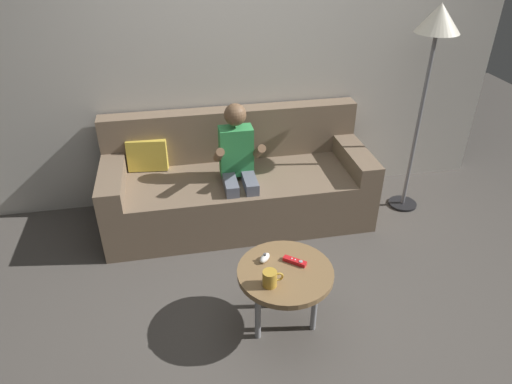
# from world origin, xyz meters

# --- Properties ---
(ground_plane) EXTENTS (8.88, 8.88, 0.00)m
(ground_plane) POSITION_xyz_m (0.00, 0.00, 0.00)
(ground_plane) COLOR #4C4742
(wall_back) EXTENTS (4.44, 0.05, 2.50)m
(wall_back) POSITION_xyz_m (0.00, 1.67, 1.25)
(wall_back) COLOR beige
(wall_back) RESTS_ON ground
(couch) EXTENTS (2.09, 0.80, 0.84)m
(couch) POSITION_xyz_m (-0.09, 1.28, 0.29)
(couch) COLOR #75604C
(couch) RESTS_ON ground
(person_seated_on_couch) EXTENTS (0.35, 0.43, 1.02)m
(person_seated_on_couch) POSITION_xyz_m (-0.10, 1.09, 0.58)
(person_seated_on_couch) COLOR slate
(person_seated_on_couch) RESTS_ON ground
(coffee_table) EXTENTS (0.56, 0.56, 0.45)m
(coffee_table) POSITION_xyz_m (0.00, 0.01, 0.41)
(coffee_table) COLOR brown
(coffee_table) RESTS_ON ground
(game_remote_red_near_edge) EXTENTS (0.13, 0.12, 0.03)m
(game_remote_red_near_edge) POSITION_xyz_m (0.07, 0.06, 0.47)
(game_remote_red_near_edge) COLOR red
(game_remote_red_near_edge) RESTS_ON coffee_table
(nunchuk_white) EXTENTS (0.09, 0.10, 0.05)m
(nunchuk_white) POSITION_xyz_m (-0.10, 0.12, 0.47)
(nunchuk_white) COLOR white
(nunchuk_white) RESTS_ON coffee_table
(coffee_mug) EXTENTS (0.12, 0.08, 0.09)m
(coffee_mug) POSITION_xyz_m (-0.11, -0.09, 0.50)
(coffee_mug) COLOR #B78C2D
(coffee_mug) RESTS_ON coffee_table
(floor_lamp) EXTENTS (0.32, 0.32, 1.66)m
(floor_lamp) POSITION_xyz_m (1.36, 1.15, 1.44)
(floor_lamp) COLOR black
(floor_lamp) RESTS_ON ground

